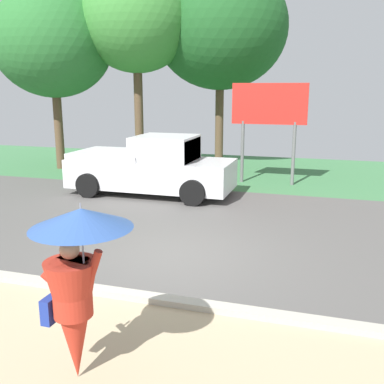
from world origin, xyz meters
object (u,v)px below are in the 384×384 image
(monk_pedestrian, at_px, (76,287))
(tree_left_far, at_px, (136,22))
(tree_center_back, at_px, (221,28))
(pickup_truck, at_px, (152,167))
(roadside_billboard, at_px, (269,111))
(tree_right_mid, at_px, (53,43))

(monk_pedestrian, xyz_separation_m, tree_left_far, (-4.95, 13.06, 4.73))
(tree_left_far, xyz_separation_m, tree_center_back, (2.94, 2.00, -0.10))
(pickup_truck, height_order, tree_left_far, tree_left_far)
(roadside_billboard, distance_m, tree_center_back, 5.39)
(pickup_truck, height_order, tree_center_back, tree_center_back)
(tree_left_far, relative_size, tree_center_back, 0.95)
(monk_pedestrian, bearing_deg, tree_left_far, 127.03)
(roadside_billboard, xyz_separation_m, tree_center_back, (-2.60, 3.44, 3.24))
(tree_center_back, distance_m, tree_right_mid, 6.89)
(tree_right_mid, bearing_deg, roadside_billboard, -3.65)
(monk_pedestrian, height_order, roadside_billboard, roadside_billboard)
(roadside_billboard, bearing_deg, monk_pedestrian, -92.86)
(tree_left_far, bearing_deg, monk_pedestrian, -69.24)
(tree_left_far, distance_m, tree_center_back, 3.56)
(tree_right_mid, bearing_deg, tree_left_far, 14.96)
(tree_left_far, relative_size, tree_right_mid, 1.09)
(roadside_billboard, relative_size, tree_center_back, 0.42)
(tree_left_far, height_order, tree_right_mid, tree_left_far)
(tree_center_back, height_order, tree_right_mid, tree_center_back)
(tree_center_back, bearing_deg, tree_left_far, -145.71)
(tree_center_back, bearing_deg, monk_pedestrian, -82.38)
(roadside_billboard, bearing_deg, tree_center_back, 127.02)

